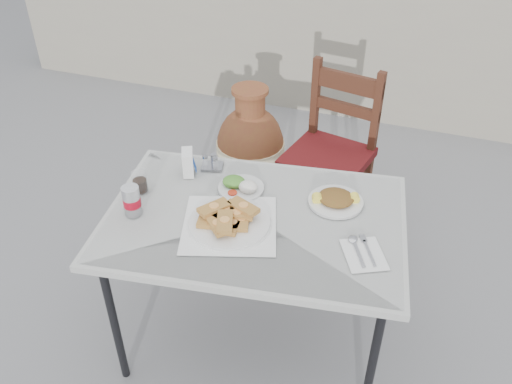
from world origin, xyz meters
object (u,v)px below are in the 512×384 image
(condiment_caddy, at_px, (212,163))
(napkin_holder, at_px, (188,163))
(soda_can, at_px, (132,201))
(terracotta_urn, at_px, (250,147))
(salad_rice_plate, at_px, (240,186))
(chair, at_px, (331,152))
(cola_glass, at_px, (140,183))
(salad_chopped_plate, at_px, (336,199))
(pide_plate, at_px, (229,218))
(cafe_table, at_px, (254,226))

(condiment_caddy, bearing_deg, napkin_holder, -137.10)
(soda_can, distance_m, terracotta_urn, 1.33)
(salad_rice_plate, relative_size, chair, 0.21)
(condiment_caddy, bearing_deg, cola_glass, -129.69)
(soda_can, distance_m, condiment_caddy, 0.45)
(salad_chopped_plate, distance_m, terracotta_urn, 1.22)
(chair, height_order, terracotta_urn, chair)
(pide_plate, distance_m, chair, 1.09)
(napkin_holder, height_order, condiment_caddy, napkin_holder)
(napkin_holder, xyz_separation_m, condiment_caddy, (0.08, 0.08, -0.03))
(cola_glass, relative_size, napkin_holder, 0.82)
(pide_plate, height_order, soda_can, soda_can)
(salad_rice_plate, distance_m, soda_can, 0.47)
(napkin_holder, bearing_deg, soda_can, -130.14)
(cafe_table, bearing_deg, condiment_caddy, 138.05)
(salad_rice_plate, bearing_deg, soda_can, -139.41)
(soda_can, bearing_deg, cola_glass, 108.45)
(soda_can, xyz_separation_m, cola_glass, (-0.05, 0.15, -0.02))
(cafe_table, distance_m, chair, 0.98)
(chair, bearing_deg, napkin_holder, -110.88)
(salad_rice_plate, bearing_deg, cafe_table, -52.95)
(salad_rice_plate, distance_m, salad_chopped_plate, 0.41)
(napkin_holder, bearing_deg, chair, 31.29)
(salad_chopped_plate, distance_m, cola_glass, 0.84)
(cafe_table, bearing_deg, napkin_holder, 152.97)
(soda_can, xyz_separation_m, condiment_caddy, (0.17, 0.41, -0.04))
(cafe_table, relative_size, soda_can, 10.19)
(cola_glass, bearing_deg, napkin_holder, 53.82)
(cafe_table, distance_m, salad_chopped_plate, 0.36)
(pide_plate, relative_size, salad_chopped_plate, 2.00)
(soda_can, height_order, cola_glass, soda_can)
(pide_plate, bearing_deg, cola_glass, 168.74)
(soda_can, height_order, chair, chair)
(cola_glass, bearing_deg, pide_plate, -11.26)
(cafe_table, height_order, terracotta_urn, terracotta_urn)
(cafe_table, distance_m, salad_rice_plate, 0.21)
(pide_plate, relative_size, condiment_caddy, 4.09)
(pide_plate, relative_size, salad_rice_plate, 2.31)
(salad_chopped_plate, xyz_separation_m, cola_glass, (-0.81, -0.19, 0.02))
(soda_can, bearing_deg, condiment_caddy, 67.70)
(soda_can, relative_size, chair, 0.13)
(pide_plate, bearing_deg, salad_rice_plate, 100.38)
(chair, bearing_deg, condiment_caddy, -108.97)
(napkin_holder, bearing_deg, cafe_table, -52.53)
(salad_rice_plate, relative_size, terracotta_urn, 0.27)
(cola_glass, bearing_deg, cafe_table, -0.69)
(condiment_caddy, bearing_deg, pide_plate, -57.39)
(cafe_table, xyz_separation_m, terracotta_urn, (-0.42, 1.10, -0.34))
(condiment_caddy, distance_m, chair, 0.84)
(pide_plate, distance_m, condiment_caddy, 0.42)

